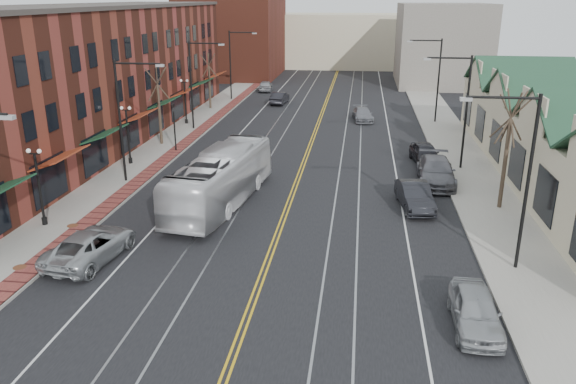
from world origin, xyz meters
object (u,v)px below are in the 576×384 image
(parked_car_d, at_px, (425,153))
(parked_car_a, at_px, (475,310))
(transit_bus, at_px, (221,179))
(parked_car_b, at_px, (415,196))
(parked_suv, at_px, (91,245))
(parked_car_c, at_px, (436,171))

(parked_car_d, bearing_deg, parked_car_a, -98.17)
(transit_bus, height_order, parked_car_a, transit_bus)
(parked_car_d, bearing_deg, parked_car_b, -106.42)
(transit_bus, bearing_deg, parked_car_b, -167.87)
(transit_bus, relative_size, parked_car_d, 2.63)
(transit_bus, height_order, parked_suv, transit_bus)
(parked_car_b, height_order, parked_car_d, parked_car_b)
(parked_car_a, bearing_deg, parked_suv, 168.83)
(parked_suv, relative_size, parked_car_c, 0.92)
(parked_car_a, bearing_deg, parked_car_d, 89.91)
(parked_suv, height_order, parked_car_a, parked_suv)
(parked_suv, distance_m, parked_car_b, 18.30)
(parked_car_b, bearing_deg, parked_car_c, 62.23)
(parked_car_b, bearing_deg, transit_bus, 176.55)
(parked_suv, relative_size, parked_car_d, 1.20)
(parked_car_a, xyz_separation_m, parked_car_d, (0.33, 22.51, 0.03))
(parked_car_b, distance_m, parked_car_c, 5.26)
(parked_car_b, xyz_separation_m, parked_car_d, (1.57, 9.81, -0.00))
(parked_car_a, distance_m, parked_car_b, 12.76)
(parked_car_b, relative_size, parked_car_d, 1.04)
(transit_bus, relative_size, parked_car_c, 2.01)
(parked_suv, bearing_deg, parked_car_d, -124.96)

